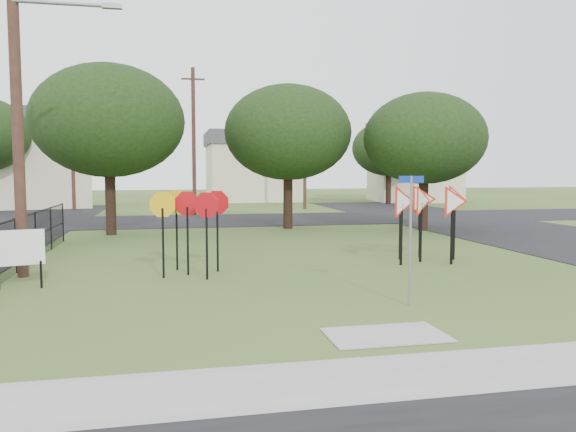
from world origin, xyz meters
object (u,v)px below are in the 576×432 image
Objects in this scene: street_name_sign at (410,231)px; stop_sign_cluster at (190,212)px; info_board at (19,250)px; yield_sign_cluster at (425,204)px.

street_name_sign reaches higher than stop_sign_cluster.
stop_sign_cluster is 1.62× the size of info_board.
street_name_sign is at bearing -22.60° from info_board.
street_name_sign is 0.90× the size of yield_sign_cluster.
street_name_sign is 1.92× the size of info_board.
street_name_sign is 5.90m from yield_sign_cluster.
yield_sign_cluster is (7.08, 0.76, 0.07)m from stop_sign_cluster.
info_board is (-11.06, -1.75, -0.82)m from yield_sign_cluster.
street_name_sign is 8.95m from info_board.
stop_sign_cluster is 0.75× the size of yield_sign_cluster.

